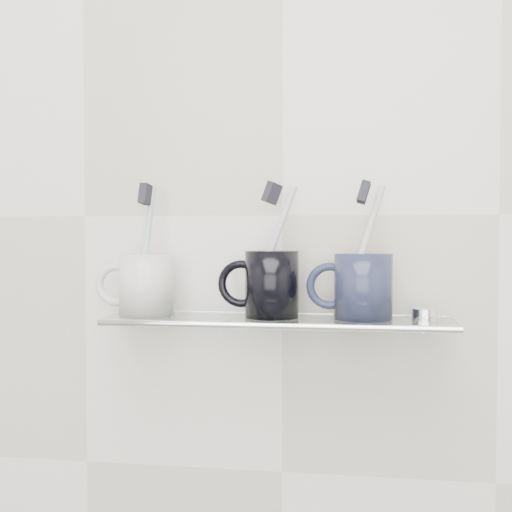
% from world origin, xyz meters
% --- Properties ---
extents(wall_back, '(2.50, 0.00, 2.50)m').
position_xyz_m(wall_back, '(0.00, 1.10, 1.25)').
color(wall_back, silver).
rests_on(wall_back, ground).
extents(shelf_glass, '(0.50, 0.12, 0.01)m').
position_xyz_m(shelf_glass, '(0.00, 1.04, 1.10)').
color(shelf_glass, silver).
rests_on(shelf_glass, wall_back).
extents(shelf_rail, '(0.50, 0.01, 0.01)m').
position_xyz_m(shelf_rail, '(0.00, 0.98, 1.10)').
color(shelf_rail, silver).
rests_on(shelf_rail, shelf_glass).
extents(bracket_left, '(0.02, 0.03, 0.02)m').
position_xyz_m(bracket_left, '(-0.21, 1.09, 1.09)').
color(bracket_left, silver).
rests_on(bracket_left, wall_back).
extents(bracket_right, '(0.02, 0.03, 0.02)m').
position_xyz_m(bracket_right, '(0.21, 1.09, 1.09)').
color(bracket_right, silver).
rests_on(bracket_right, wall_back).
extents(mug_left, '(0.10, 0.10, 0.09)m').
position_xyz_m(mug_left, '(-0.20, 1.04, 1.15)').
color(mug_left, silver).
rests_on(mug_left, shelf_glass).
extents(mug_left_handle, '(0.07, 0.01, 0.07)m').
position_xyz_m(mug_left_handle, '(-0.25, 1.04, 1.15)').
color(mug_left_handle, silver).
rests_on(mug_left_handle, mug_left).
extents(toothbrush_left, '(0.03, 0.04, 0.19)m').
position_xyz_m(toothbrush_left, '(-0.20, 1.04, 1.20)').
color(toothbrush_left, '#ADC0CE').
rests_on(toothbrush_left, mug_left).
extents(bristles_left, '(0.02, 0.03, 0.03)m').
position_xyz_m(bristles_left, '(-0.20, 1.04, 1.28)').
color(bristles_left, black).
rests_on(bristles_left, toothbrush_left).
extents(mug_center, '(0.08, 0.08, 0.10)m').
position_xyz_m(mug_center, '(-0.01, 1.04, 1.15)').
color(mug_center, black).
rests_on(mug_center, shelf_glass).
extents(mug_center_handle, '(0.07, 0.01, 0.07)m').
position_xyz_m(mug_center_handle, '(-0.05, 1.04, 1.15)').
color(mug_center_handle, black).
rests_on(mug_center_handle, mug_center).
extents(toothbrush_center, '(0.08, 0.02, 0.18)m').
position_xyz_m(toothbrush_center, '(-0.01, 1.04, 1.20)').
color(toothbrush_center, silver).
rests_on(toothbrush_center, mug_center).
extents(bristles_center, '(0.03, 0.03, 0.04)m').
position_xyz_m(bristles_center, '(-0.01, 1.04, 1.28)').
color(bristles_center, black).
rests_on(bristles_center, toothbrush_center).
extents(mug_right, '(0.10, 0.10, 0.09)m').
position_xyz_m(mug_right, '(0.12, 1.04, 1.15)').
color(mug_right, '#1A1F39').
rests_on(mug_right, shelf_glass).
extents(mug_right_handle, '(0.07, 0.01, 0.07)m').
position_xyz_m(mug_right_handle, '(0.07, 1.04, 1.15)').
color(mug_right_handle, '#1A1F39').
rests_on(mug_right_handle, mug_right).
extents(toothbrush_right, '(0.06, 0.04, 0.18)m').
position_xyz_m(toothbrush_right, '(0.12, 1.04, 1.20)').
color(toothbrush_right, silver).
rests_on(toothbrush_right, mug_right).
extents(bristles_right, '(0.02, 0.03, 0.04)m').
position_xyz_m(bristles_right, '(0.12, 1.04, 1.28)').
color(bristles_right, black).
rests_on(bristles_right, toothbrush_right).
extents(chrome_cap, '(0.04, 0.04, 0.02)m').
position_xyz_m(chrome_cap, '(0.21, 1.04, 1.11)').
color(chrome_cap, silver).
rests_on(chrome_cap, shelf_glass).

